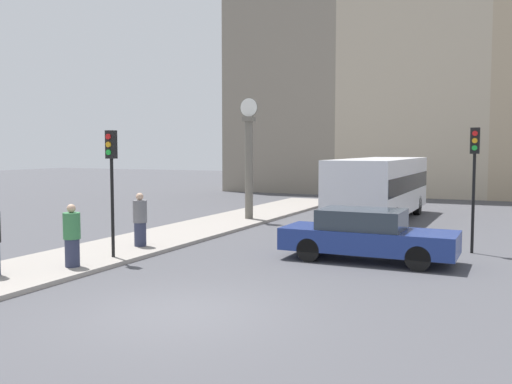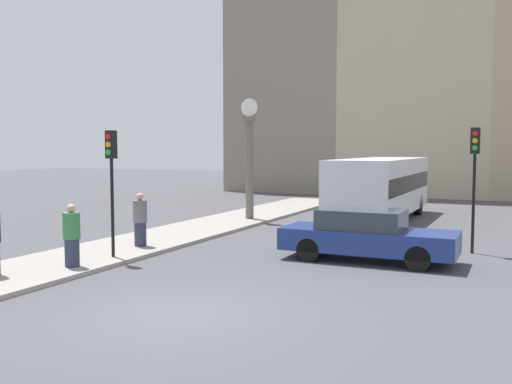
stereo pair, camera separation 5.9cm
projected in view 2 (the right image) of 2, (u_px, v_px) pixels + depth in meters
name	position (u px, v px, depth m)	size (l,w,h in m)	color
ground_plane	(179.00, 312.00, 10.73)	(120.00, 120.00, 0.00)	#47474C
sidewalk_corner	(212.00, 225.00, 22.40)	(2.98, 24.98, 0.12)	gray
building_row	(429.00, 68.00, 36.85)	(27.32, 5.00, 19.45)	gray
sedan_car	(366.00, 235.00, 15.58)	(4.69, 1.71, 1.42)	navy
bus_distant	(381.00, 185.00, 24.31)	(2.54, 9.02, 2.65)	silver
traffic_light_near	(111.00, 166.00, 15.45)	(0.26, 0.24, 3.45)	black
traffic_light_far	(475.00, 164.00, 16.59)	(0.26, 0.24, 3.69)	black
street_clock	(250.00, 160.00, 23.97)	(0.82, 0.44, 5.09)	#666056
pedestrian_grey_jacket	(140.00, 220.00, 17.30)	(0.42, 0.42, 1.63)	#2D334C
pedestrian_green_hoodie	(72.00, 236.00, 14.29)	(0.43, 0.43, 1.58)	#2D334C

